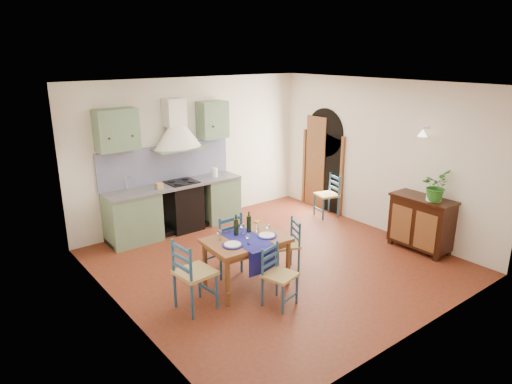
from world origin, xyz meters
TOP-DOWN VIEW (x-y plane):
  - floor at (0.00, 0.00)m, footprint 5.00×5.00m
  - back_wall at (-0.47, 2.29)m, footprint 5.00×0.96m
  - right_wall at (2.50, 0.28)m, footprint 0.26×5.00m
  - left_wall at (-2.50, 0.00)m, footprint 0.04×5.00m
  - ceiling at (0.00, 0.00)m, footprint 5.00×5.00m
  - dining_table at (-0.82, -0.33)m, footprint 1.19×0.91m
  - chair_near at (-0.80, -0.99)m, footprint 0.47×0.47m
  - chair_far at (-0.83, 0.21)m, footprint 0.47×0.47m
  - chair_left at (-1.74, -0.40)m, footprint 0.50×0.50m
  - chair_right at (-0.06, -0.33)m, footprint 0.50×0.50m
  - chair_spare at (2.23, 0.99)m, footprint 0.50×0.50m
  - sideboard at (2.26, -1.12)m, footprint 0.50×1.05m
  - potted_plant at (2.24, -1.31)m, footprint 0.55×0.52m

SIDE VIEW (x-z plane):
  - floor at x=0.00m, z-range 0.00..0.00m
  - chair_near at x=-0.80m, z-range 0.01..0.84m
  - chair_right at x=-0.06m, z-range 0.01..0.85m
  - chair_spare at x=2.23m, z-range 0.02..0.89m
  - chair_far at x=-0.83m, z-range 0.02..0.99m
  - chair_left at x=-1.74m, z-range 0.02..1.00m
  - sideboard at x=2.26m, z-range 0.04..0.98m
  - dining_table at x=-0.82m, z-range 0.12..1.17m
  - back_wall at x=-0.47m, z-range -0.35..2.45m
  - potted_plant at x=2.24m, z-range 0.94..1.43m
  - right_wall at x=2.50m, z-range -0.06..2.74m
  - left_wall at x=-2.50m, z-range 0.00..2.80m
  - ceiling at x=0.00m, z-range 2.80..2.81m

